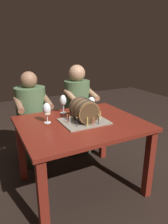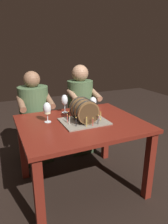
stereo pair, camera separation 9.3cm
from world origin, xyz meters
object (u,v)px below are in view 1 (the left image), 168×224
at_px(wine_glass_white, 47,110).
at_px(person_seated_left, 32,121).
at_px(person_seated_right, 77,113).
at_px(barrel_cake, 84,112).
at_px(dining_table, 81,133).
at_px(wine_glass_amber, 91,102).
at_px(wine_glass_empty, 63,101).

height_order(wine_glass_white, person_seated_left, person_seated_left).
xyz_separation_m(person_seated_left, person_seated_right, (0.61, -0.00, 0.01)).
relative_size(barrel_cake, person_seated_right, 0.36).
height_order(barrel_cake, person_seated_left, person_seated_left).
height_order(dining_table, barrel_cake, barrel_cake).
bearing_deg(wine_glass_amber, dining_table, -135.61).
bearing_deg(person_seated_right, barrel_cake, -110.64).
xyz_separation_m(wine_glass_white, person_seated_left, (-0.01, 0.61, -0.32)).
bearing_deg(wine_glass_empty, person_seated_left, 122.66).
xyz_separation_m(wine_glass_white, wine_glass_empty, (0.24, 0.20, 0.01)).
distance_m(dining_table, person_seated_left, 0.80).
relative_size(dining_table, person_seated_left, 1.01).
distance_m(wine_glass_empty, person_seated_left, 0.58).
bearing_deg(wine_glass_empty, person_seated_right, 48.50).
bearing_deg(dining_table, wine_glass_white, 156.22).
relative_size(dining_table, wine_glass_white, 5.93).
height_order(barrel_cake, wine_glass_empty, barrel_cake).
relative_size(wine_glass_empty, person_seated_left, 0.17).
relative_size(wine_glass_white, wine_glass_amber, 1.18).
xyz_separation_m(barrel_cake, person_seated_right, (0.28, 0.75, -0.28)).
bearing_deg(barrel_cake, person_seated_right, 69.36).
bearing_deg(person_seated_left, person_seated_right, -0.01).
relative_size(barrel_cake, wine_glass_empty, 2.14).
bearing_deg(wine_glass_white, person_seated_right, 45.36).
bearing_deg(wine_glass_empty, wine_glass_white, -139.97).
height_order(wine_glass_empty, person_seated_left, person_seated_left).
distance_m(wine_glass_amber, wine_glass_empty, 0.31).
relative_size(wine_glass_amber, person_seated_left, 0.14).
bearing_deg(person_seated_left, dining_table, -67.34).
height_order(wine_glass_white, wine_glass_empty, wine_glass_empty).
xyz_separation_m(wine_glass_amber, wine_glass_empty, (-0.29, 0.09, 0.03)).
xyz_separation_m(wine_glass_white, wine_glass_amber, (0.54, 0.11, -0.02)).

